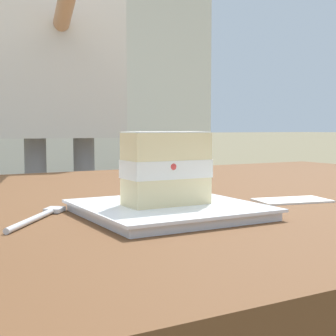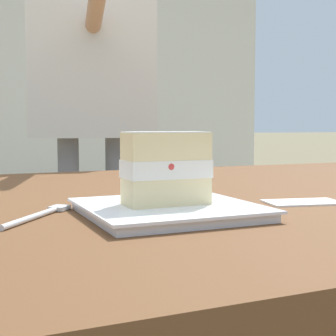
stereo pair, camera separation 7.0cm
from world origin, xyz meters
The scene contains 6 objects.
patio_table centered at (0.00, 0.00, 0.66)m, with size 1.65×1.10×0.74m.
dessert_plate centered at (0.17, 0.20, 0.75)m, with size 0.23×0.23×0.02m.
cake_slice centered at (0.17, 0.20, 0.81)m, with size 0.12×0.06×0.10m.
dessert_fork centered at (0.34, 0.15, 0.74)m, with size 0.12×0.15×0.01m.
paper_napkin centered at (-0.08, 0.19, 0.74)m, with size 0.13×0.09×0.00m.
diner_person centered at (-0.02, -0.93, 1.09)m, with size 0.47×0.61×1.64m.
Camera 1 is at (0.51, 0.81, 0.86)m, focal length 53.10 mm.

